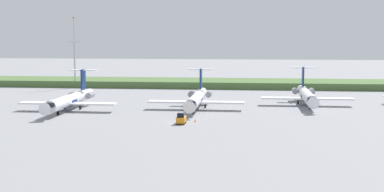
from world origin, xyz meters
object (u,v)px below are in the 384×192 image
Objects in this scene: antenna_mast at (75,59)px; safety_cone_front_marker at (177,120)px; regional_jet_third at (197,98)px; safety_cone_mid_marker at (195,121)px; regional_jet_second at (70,100)px; baggage_tug at (181,119)px; regional_jet_fourth at (306,95)px.

safety_cone_front_marker is at bearing -56.49° from antenna_mast.
safety_cone_mid_marker is (1.64, -19.28, -2.26)m from regional_jet_third.
antenna_mast is 42.73× the size of safety_cone_mid_marker.
regional_jet_second reaches higher than safety_cone_mid_marker.
baggage_tug is (28.49, -16.21, -1.53)m from regional_jet_second.
regional_jet_fourth is at bearing 49.29° from baggage_tug.
regional_jet_third is at bearing 94.87° from safety_cone_mid_marker.
regional_jet_second is 30.69m from safety_cone_front_marker.
safety_cone_front_marker is 1.00× the size of safety_cone_mid_marker.
regional_jet_fourth is 9.69× the size of baggage_tug.
regional_jet_third reaches higher than safety_cone_front_marker.
antenna_mast reaches higher than safety_cone_front_marker.
antenna_mast is 82.29m from baggage_tug.
regional_jet_second is 56.36× the size of safety_cone_mid_marker.
regional_jet_third is 9.69× the size of baggage_tug.
baggage_tug is at bearing -130.71° from regional_jet_fourth.
regional_jet_third is 19.72m from safety_cone_front_marker.
safety_cone_front_marker is 3.63m from safety_cone_mid_marker.
antenna_mast is (-72.50, 36.26, 7.21)m from regional_jet_fourth.
regional_jet_second is at bearing -164.09° from regional_jet_fourth.
regional_jet_fourth is 56.36× the size of safety_cone_mid_marker.
regional_jet_second is 29.94m from regional_jet_third.
regional_jet_third reaches higher than safety_cone_mid_marker.
regional_jet_fourth is (26.86, 10.19, 0.00)m from regional_jet_third.
regional_jet_second is 9.69× the size of baggage_tug.
antenna_mast reaches higher than regional_jet_third.
safety_cone_front_marker is (-28.83, -29.68, -2.26)m from regional_jet_fourth.
regional_jet_second reaches higher than baggage_tug.
safety_cone_mid_marker is (-25.21, -29.47, -2.26)m from regional_jet_fourth.
antenna_mast is 42.73× the size of safety_cone_front_marker.
regional_jet_third is 28.73m from regional_jet_fourth.
safety_cone_mid_marker is at bearing 47.64° from baggage_tug.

